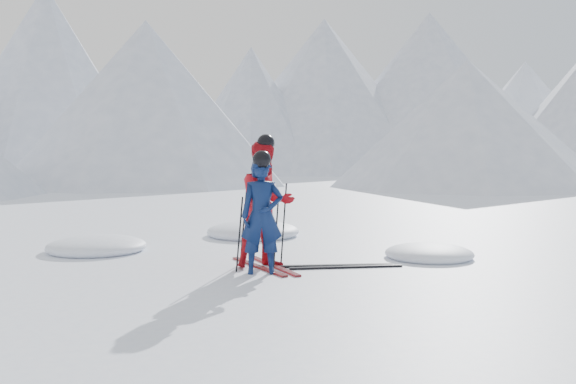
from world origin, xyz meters
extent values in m
plane|color=white|center=(0.00, 0.00, 0.00)|extent=(160.00, 160.00, 0.00)
cone|color=#B2BCD1|center=(-11.51, 40.48, 7.17)|extent=(23.96, 23.96, 14.35)
cone|color=#B2BCD1|center=(-5.08, 51.27, 5.96)|extent=(17.69, 17.69, 11.93)
cone|color=#B2BCD1|center=(4.51, 43.52, 5.42)|extent=(19.63, 19.63, 10.85)
cone|color=#B2BCD1|center=(11.74, 46.25, 7.07)|extent=(23.31, 23.31, 14.15)
cone|color=#B2BCD1|center=(21.49, 44.84, 7.44)|extent=(28.94, 28.94, 14.88)
cone|color=silver|center=(31.93, 45.34, 5.38)|extent=(24.45, 24.45, 10.76)
cone|color=#B2BCD1|center=(12.00, 20.00, 3.25)|extent=(14.00, 14.00, 6.50)
cone|color=#B2BCD1|center=(-4.00, 26.00, 4.50)|extent=(16.00, 16.00, 9.00)
imported|color=#0B1B46|center=(-2.06, -0.24, 0.81)|extent=(0.64, 0.46, 1.63)
imported|color=red|center=(-1.92, 0.21, 0.93)|extent=(1.06, 0.91, 1.87)
cylinder|color=black|center=(-2.36, -0.09, 0.54)|extent=(0.11, 0.08, 1.08)
cylinder|color=black|center=(-1.81, 0.01, 0.54)|extent=(0.11, 0.07, 1.08)
cylinder|color=black|center=(-2.22, 0.46, 0.62)|extent=(0.12, 0.10, 1.24)
cylinder|color=black|center=(-1.62, 0.36, 0.62)|extent=(0.12, 0.09, 1.24)
cube|color=black|center=(-2.04, 0.21, 0.01)|extent=(0.57, 1.66, 0.03)
cube|color=black|center=(-1.80, 0.21, 0.01)|extent=(0.46, 1.68, 0.03)
cube|color=black|center=(-0.88, 0.04, 0.01)|extent=(1.70, 0.26, 0.03)
cube|color=black|center=(-0.78, -0.11, 0.01)|extent=(1.70, 0.20, 0.03)
ellipsoid|color=white|center=(-4.53, 2.30, 0.00)|extent=(1.70, 1.70, 0.37)
ellipsoid|color=white|center=(0.81, 0.45, 0.00)|extent=(1.43, 1.43, 0.31)
ellipsoid|color=white|center=(-1.58, 3.68, 0.00)|extent=(1.90, 1.90, 0.42)
camera|label=1|loc=(-3.49, -8.64, 1.68)|focal=38.00mm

